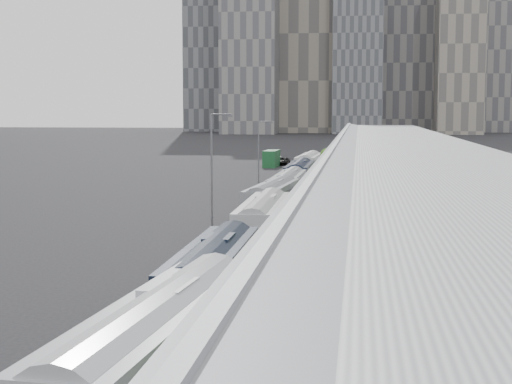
% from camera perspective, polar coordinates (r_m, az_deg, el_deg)
% --- Properties ---
extents(sidewalk, '(10.00, 170.00, 0.12)m').
position_cam_1_polar(sidewalk, '(71.97, 7.52, -1.76)').
color(sidewalk, gray).
rests_on(sidewalk, ground).
extents(lane_line, '(0.12, 160.00, 0.02)m').
position_cam_1_polar(lane_line, '(72.72, -0.79, -1.67)').
color(lane_line, gold).
rests_on(lane_line, ground).
extents(depot, '(12.45, 160.40, 7.20)m').
position_cam_1_polar(depot, '(71.71, 10.75, 0.93)').
color(depot, gray).
rests_on(depot, ground).
extents(skyline, '(145.00, 64.00, 120.00)m').
position_cam_1_polar(skyline, '(343.16, 5.60, 12.87)').
color(skyline, slate).
rests_on(skyline, ground).
extents(bus_0, '(4.00, 14.22, 4.10)m').
position_cam_1_polar(bus_0, '(24.92, -7.22, -12.77)').
color(bus_0, '#A5A8AF').
rests_on(bus_0, ground).
extents(bus_1, '(2.88, 12.91, 3.77)m').
position_cam_1_polar(bus_1, '(36.29, -3.15, -6.96)').
color(bus_1, black).
rests_on(bus_1, ground).
extents(bus_2, '(2.92, 13.10, 3.82)m').
position_cam_1_polar(bus_2, '(53.21, 0.54, -2.77)').
color(bus_2, '#B9BABC').
rests_on(bus_2, ground).
extents(bus_3, '(3.69, 12.97, 3.74)m').
position_cam_1_polar(bus_3, '(66.20, 1.21, -1.07)').
color(bus_3, gray).
rests_on(bus_3, ground).
extents(bus_4, '(2.78, 12.46, 3.63)m').
position_cam_1_polar(bus_4, '(79.26, 2.47, 0.07)').
color(bus_4, '#909398').
rests_on(bus_4, ground).
extents(bus_5, '(2.90, 13.00, 3.80)m').
position_cam_1_polar(bus_5, '(91.18, 3.19, 0.89)').
color(bus_5, black).
rests_on(bus_5, ground).
extents(bus_6, '(3.17, 13.06, 3.79)m').
position_cam_1_polar(bus_6, '(108.36, 3.87, 1.69)').
color(bus_6, silver).
rests_on(bus_6, ground).
extents(tree_0, '(2.44, 2.44, 4.34)m').
position_cam_1_polar(tree_0, '(22.38, -1.33, -11.19)').
color(tree_0, black).
rests_on(tree_0, ground).
extents(tree_1, '(2.11, 2.11, 5.00)m').
position_cam_1_polar(tree_1, '(47.08, 3.62, -1.09)').
color(tree_1, black).
rests_on(tree_1, ground).
extents(tree_2, '(2.57, 2.57, 4.50)m').
position_cam_1_polar(tree_2, '(69.84, 4.70, 0.63)').
color(tree_2, black).
rests_on(tree_2, ground).
extents(tree_3, '(2.48, 2.48, 5.18)m').
position_cam_1_polar(tree_3, '(99.86, 5.50, 2.65)').
color(tree_3, black).
rests_on(tree_3, ground).
extents(street_lamp_near, '(2.04, 0.22, 9.42)m').
position_cam_1_polar(street_lamp_near, '(70.51, -3.11, 2.48)').
color(street_lamp_near, '#59595E').
rests_on(street_lamp_near, ground).
extents(street_lamp_far, '(2.04, 0.22, 8.26)m').
position_cam_1_polar(street_lamp_far, '(104.50, 0.29, 3.31)').
color(street_lamp_far, '#59595E').
rests_on(street_lamp_far, ground).
extents(shipping_container, '(2.45, 6.43, 2.83)m').
position_cam_1_polar(shipping_container, '(133.73, 1.13, 2.44)').
color(shipping_container, '#154421').
rests_on(shipping_container, ground).
extents(suv, '(2.67, 5.13, 1.38)m').
position_cam_1_polar(suv, '(138.49, 1.91, 2.26)').
color(suv, black).
rests_on(suv, ground).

